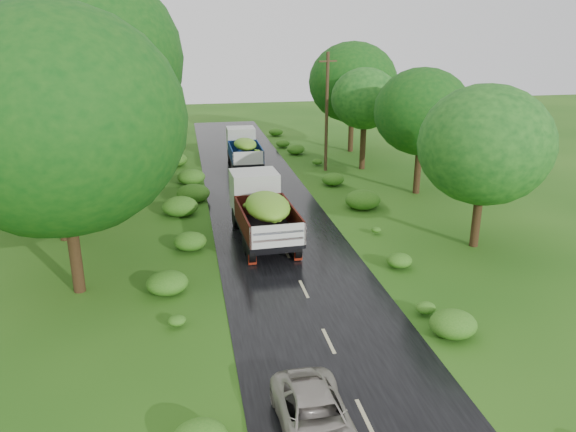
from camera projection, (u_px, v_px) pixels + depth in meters
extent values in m
plane|color=#1C4D10|center=(329.00, 341.00, 19.13)|extent=(120.00, 120.00, 0.00)
cube|color=black|center=(299.00, 279.00, 23.77)|extent=(6.50, 80.00, 0.02)
cube|color=#BFB78C|center=(365.00, 418.00, 15.41)|extent=(0.12, 1.60, 0.00)
cube|color=#BFB78C|center=(329.00, 341.00, 19.12)|extent=(0.12, 1.60, 0.00)
cube|color=#BFB78C|center=(304.00, 289.00, 22.83)|extent=(0.12, 1.60, 0.00)
cube|color=#BFB78C|center=(286.00, 252.00, 26.55)|extent=(0.12, 1.60, 0.00)
cube|color=#BFB78C|center=(273.00, 223.00, 30.26)|extent=(0.12, 1.60, 0.00)
cube|color=#BFB78C|center=(262.00, 201.00, 33.98)|extent=(0.12, 1.60, 0.00)
cube|color=#BFB78C|center=(254.00, 184.00, 37.69)|extent=(0.12, 1.60, 0.00)
cube|color=#BFB78C|center=(247.00, 169.00, 41.41)|extent=(0.12, 1.60, 0.00)
cube|color=#BFB78C|center=(241.00, 157.00, 45.12)|extent=(0.12, 1.60, 0.00)
cube|color=#BFB78C|center=(236.00, 147.00, 48.83)|extent=(0.12, 1.60, 0.00)
cube|color=#BFB78C|center=(232.00, 138.00, 52.55)|extent=(0.12, 1.60, 0.00)
cube|color=#BFB78C|center=(228.00, 130.00, 56.26)|extent=(0.12, 1.60, 0.00)
cube|color=black|center=(263.00, 227.00, 27.68)|extent=(2.15, 6.20, 0.30)
cylinder|color=black|center=(236.00, 218.00, 29.56)|extent=(0.35, 1.10, 1.09)
cylinder|color=black|center=(275.00, 215.00, 30.01)|extent=(0.35, 1.10, 1.09)
cylinder|color=black|center=(247.00, 243.00, 26.23)|extent=(0.35, 1.10, 1.09)
cylinder|color=black|center=(291.00, 239.00, 26.69)|extent=(0.35, 1.10, 1.09)
cylinder|color=black|center=(251.00, 252.00, 25.21)|extent=(0.35, 1.10, 1.09)
cylinder|color=black|center=(296.00, 247.00, 25.66)|extent=(0.35, 1.10, 1.09)
cube|color=maroon|center=(252.00, 260.00, 24.95)|extent=(0.37, 0.06, 0.49)
cube|color=maroon|center=(298.00, 255.00, 25.40)|extent=(0.37, 0.06, 0.49)
cube|color=silver|center=(254.00, 191.00, 29.55)|extent=(2.49, 2.17, 2.07)
cube|color=black|center=(268.00, 231.00, 26.56)|extent=(2.71, 4.78, 0.17)
cube|color=#4D0E0D|center=(242.00, 221.00, 26.10)|extent=(0.30, 4.67, 1.03)
cube|color=#4D0E0D|center=(293.00, 217.00, 26.62)|extent=(0.30, 4.67, 1.03)
cube|color=#4D0E0D|center=(259.00, 204.00, 28.47)|extent=(2.50, 0.20, 1.03)
cube|color=silver|center=(278.00, 236.00, 24.25)|extent=(2.50, 0.20, 1.03)
ellipsoid|color=#558718|center=(268.00, 206.00, 26.15)|extent=(2.27, 4.02, 1.09)
cube|color=black|center=(244.00, 159.00, 41.93)|extent=(1.70, 5.44, 0.27)
cylinder|color=black|center=(230.00, 155.00, 43.66)|extent=(0.28, 0.97, 0.96)
cylinder|color=black|center=(253.00, 154.00, 43.97)|extent=(0.28, 0.97, 0.96)
cylinder|color=black|center=(233.00, 165.00, 40.68)|extent=(0.28, 0.97, 0.96)
cylinder|color=black|center=(259.00, 164.00, 40.99)|extent=(0.28, 0.97, 0.96)
cylinder|color=black|center=(234.00, 168.00, 39.76)|extent=(0.28, 0.97, 0.96)
cylinder|color=black|center=(261.00, 167.00, 40.07)|extent=(0.28, 0.97, 0.96)
cube|color=maroon|center=(235.00, 172.00, 39.52)|extent=(0.33, 0.04, 0.43)
cube|color=maroon|center=(261.00, 171.00, 39.84)|extent=(0.33, 0.04, 0.43)
cube|color=silver|center=(241.00, 139.00, 43.60)|extent=(2.14, 1.84, 1.83)
cube|color=black|center=(246.00, 159.00, 40.92)|extent=(2.24, 4.16, 0.15)
cube|color=navy|center=(231.00, 152.00, 40.57)|extent=(0.10, 4.14, 0.92)
cube|color=navy|center=(260.00, 151.00, 40.93)|extent=(0.10, 4.14, 0.92)
cube|color=navy|center=(242.00, 146.00, 42.64)|extent=(2.22, 0.09, 0.92)
cube|color=silver|center=(249.00, 158.00, 38.86)|extent=(2.22, 0.09, 0.92)
ellipsoid|color=#558718|center=(245.00, 144.00, 40.56)|extent=(1.88, 3.49, 0.96)
imported|color=#A59D93|center=(315.00, 418.00, 14.56)|extent=(1.90, 4.03, 1.12)
cylinder|color=#382616|center=(327.00, 113.00, 39.77)|extent=(0.29, 0.29, 8.38)
cube|color=#382616|center=(328.00, 61.00, 38.60)|extent=(1.42, 0.60, 0.10)
cylinder|color=black|center=(68.00, 199.00, 21.43)|extent=(0.47, 0.47, 7.83)
ellipsoid|color=#0D4711|center=(57.00, 121.00, 20.45)|extent=(4.35, 4.35, 3.91)
cylinder|color=black|center=(54.00, 152.00, 26.64)|extent=(0.49, 0.49, 8.90)
ellipsoid|color=#0D4711|center=(44.00, 79.00, 25.53)|extent=(3.61, 3.61, 3.25)
cylinder|color=black|center=(112.00, 141.00, 31.76)|extent=(0.47, 0.47, 7.81)
ellipsoid|color=#0D4711|center=(107.00, 88.00, 30.79)|extent=(3.34, 3.34, 3.00)
cylinder|color=black|center=(82.00, 117.00, 35.12)|extent=(0.50, 0.50, 9.33)
ellipsoid|color=#0D4711|center=(75.00, 59.00, 33.96)|extent=(5.11, 5.11, 4.60)
cylinder|color=black|center=(92.00, 122.00, 39.29)|extent=(0.46, 0.46, 7.35)
ellipsoid|color=#0D4711|center=(87.00, 81.00, 38.38)|extent=(4.14, 4.14, 3.72)
cylinder|color=black|center=(108.00, 102.00, 44.67)|extent=(0.48, 0.48, 8.53)
ellipsoid|color=#0D4711|center=(103.00, 60.00, 43.61)|extent=(4.24, 4.24, 3.81)
cylinder|color=black|center=(115.00, 96.00, 49.25)|extent=(0.48, 0.48, 8.27)
ellipsoid|color=#0D4711|center=(112.00, 59.00, 48.22)|extent=(4.07, 4.07, 3.66)
cylinder|color=black|center=(480.00, 190.00, 26.38)|extent=(0.42, 0.42, 5.67)
ellipsoid|color=#124815|center=(485.00, 145.00, 25.67)|extent=(3.51, 3.51, 3.16)
cylinder|color=black|center=(419.00, 148.00, 34.77)|extent=(0.42, 0.42, 5.86)
ellipsoid|color=#124815|center=(422.00, 112.00, 34.04)|extent=(3.43, 3.43, 3.09)
cylinder|color=black|center=(363.00, 130.00, 40.66)|extent=(0.42, 0.42, 5.85)
ellipsoid|color=#124815|center=(365.00, 98.00, 39.93)|extent=(3.11, 3.11, 2.80)
cylinder|color=black|center=(352.00, 113.00, 46.19)|extent=(0.44, 0.44, 6.46)
ellipsoid|color=#124815|center=(353.00, 82.00, 45.38)|extent=(3.79, 3.79, 3.41)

